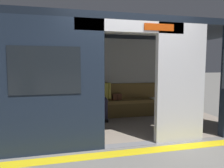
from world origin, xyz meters
name	(u,v)px	position (x,y,z in m)	size (l,w,h in m)	color
ground_plane	(130,145)	(0.00, 0.00, 0.00)	(60.00, 60.00, 0.00)	gray
platform_edge_strip	(136,152)	(0.00, 0.30, 0.00)	(8.00, 0.24, 0.01)	yellow
train_car	(112,62)	(0.07, -1.11, 1.53)	(6.40, 2.55, 2.35)	silver
bench_seat	(107,105)	(0.00, -2.03, 0.36)	(2.70, 0.44, 0.48)	olive
person_seated	(101,93)	(0.18, -1.98, 0.69)	(0.55, 0.69, 1.20)	#D8CC4C
handbag	(117,97)	(-0.30, -2.11, 0.56)	(0.26, 0.15, 0.17)	brown
book	(85,101)	(0.61, -2.07, 0.49)	(0.15, 0.22, 0.03)	silver
grab_pole_door	(102,84)	(0.43, -0.46, 1.11)	(0.04, 0.04, 2.21)	silver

